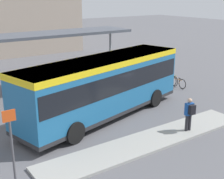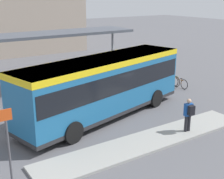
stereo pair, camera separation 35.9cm
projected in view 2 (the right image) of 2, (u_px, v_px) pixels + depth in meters
name	position (u px, v px, depth m)	size (l,w,h in m)	color
ground_plane	(104.00, 116.00, 16.96)	(120.00, 120.00, 0.00)	#5B5B60
curb_island	(148.00, 141.00, 13.98)	(10.78, 1.80, 0.12)	#9E9E99
city_bus	(104.00, 83.00, 16.41)	(10.57, 4.87, 3.21)	#1E6093
pedestrian_waiting	(189.00, 113.00, 14.56)	(0.42, 0.45, 1.62)	#232328
bicycle_orange	(179.00, 83.00, 22.04)	(0.48, 1.65, 0.71)	black
bicycle_green	(171.00, 80.00, 22.68)	(0.48, 1.80, 0.78)	black
station_shelter	(51.00, 35.00, 20.73)	(11.56, 2.90, 3.91)	#4C515B
potted_planter_near_shelter	(115.00, 80.00, 21.70)	(0.81, 0.81, 1.24)	slate
platform_sign	(8.00, 144.00, 10.50)	(0.44, 0.08, 2.80)	#4C4C51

